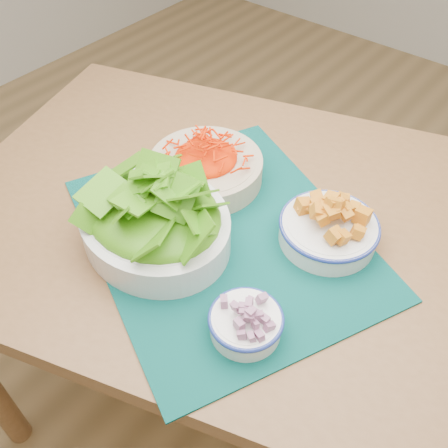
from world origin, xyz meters
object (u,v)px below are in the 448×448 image
at_px(carrot_bowl, 206,163).
at_px(lettuce_bowl, 153,212).
at_px(table, 251,249).
at_px(onion_bowl, 246,320).
at_px(placemat, 224,236).
at_px(squash_bowl, 329,224).

distance_m(carrot_bowl, lettuce_bowl, 0.19).
distance_m(table, onion_bowl, 0.29).
xyz_separation_m(placemat, lettuce_bowl, (-0.09, -0.08, 0.07)).
height_order(carrot_bowl, lettuce_bowl, lettuce_bowl).
distance_m(placemat, carrot_bowl, 0.17).
xyz_separation_m(table, onion_bowl, (0.15, -0.21, 0.13)).
bearing_deg(lettuce_bowl, squash_bowl, 47.90).
xyz_separation_m(placemat, squash_bowl, (0.15, 0.11, 0.04)).
height_order(lettuce_bowl, onion_bowl, lettuce_bowl).
height_order(table, squash_bowl, squash_bowl).
height_order(placemat, lettuce_bowl, lettuce_bowl).
bearing_deg(lettuce_bowl, table, 67.65).
height_order(table, placemat, placemat).
relative_size(squash_bowl, onion_bowl, 1.60).
relative_size(carrot_bowl, onion_bowl, 1.93).
bearing_deg(carrot_bowl, table, -9.29).
bearing_deg(squash_bowl, lettuce_bowl, -141.51).
bearing_deg(placemat, table, 108.20).
distance_m(placemat, squash_bowl, 0.19).
xyz_separation_m(carrot_bowl, squash_bowl, (0.28, 0.01, -0.00)).
bearing_deg(placemat, squash_bowl, 60.30).
relative_size(carrot_bowl, squash_bowl, 1.21).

